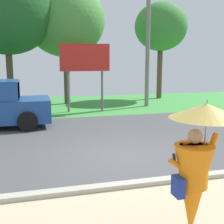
% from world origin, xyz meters
% --- Properties ---
extents(ground_plane, '(40.00, 22.00, 0.20)m').
position_xyz_m(ground_plane, '(0.00, 2.95, -0.05)').
color(ground_plane, '#4C4C4F').
extents(monk_pedestrian, '(1.13, 1.10, 2.13)m').
position_xyz_m(monk_pedestrian, '(-0.07, -3.94, 1.14)').
color(monk_pedestrian, orange).
rests_on(monk_pedestrian, ground_plane).
extents(utility_pole, '(1.80, 0.24, 7.03)m').
position_xyz_m(utility_pole, '(4.03, 8.39, 3.69)').
color(utility_pole, gray).
rests_on(utility_pole, ground_plane).
extents(roadside_billboard, '(2.60, 0.12, 3.50)m').
position_xyz_m(roadside_billboard, '(0.28, 7.63, 2.55)').
color(roadside_billboard, slate).
rests_on(roadside_billboard, ground_plane).
extents(tree_left_far, '(5.21, 5.21, 7.68)m').
position_xyz_m(tree_left_far, '(-3.58, 9.83, 5.30)').
color(tree_left_far, brown).
rests_on(tree_left_far, ground_plane).
extents(tree_center_back, '(4.71, 4.71, 7.12)m').
position_xyz_m(tree_center_back, '(-0.34, 10.65, 4.96)').
color(tree_center_back, brown).
rests_on(tree_center_back, ground_plane).
extents(tree_right_mid, '(3.57, 3.57, 6.51)m').
position_xyz_m(tree_right_mid, '(6.22, 11.56, 4.86)').
color(tree_right_mid, brown).
rests_on(tree_right_mid, ground_plane).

